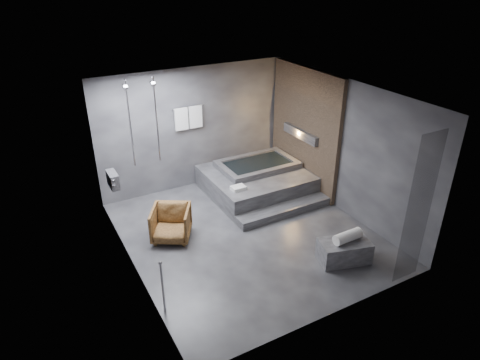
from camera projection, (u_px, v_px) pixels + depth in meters
room at (260, 145)px, 8.03m from camera, size 5.00×5.04×2.82m
tub_deck at (256, 181)px, 9.92m from camera, size 2.20×2.00×0.50m
tub_step at (284, 210)px, 9.07m from camera, size 2.20×0.36×0.18m
concrete_bench at (344, 251)px, 7.61m from camera, size 0.99×0.71×0.40m
driftwood_chair at (171, 223)px, 8.17m from camera, size 0.98×0.98×0.66m
rolled_towel at (348, 236)px, 7.49m from camera, size 0.55×0.21×0.20m
deck_towel at (238, 188)px, 9.02m from camera, size 0.30×0.22×0.08m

